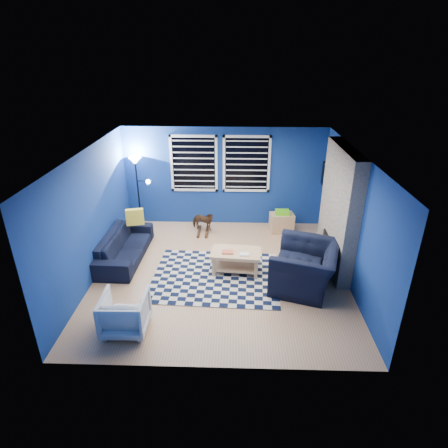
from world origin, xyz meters
The scene contains 18 objects.
floor centered at (0.00, 0.00, 0.00)m, with size 5.00×5.00×0.00m, color tan.
ceiling centered at (0.00, 0.00, 2.50)m, with size 5.00×5.00×0.00m, color white.
wall_back centered at (0.00, 2.50, 1.25)m, with size 5.00×5.00×0.00m, color navy.
wall_left centered at (-2.50, 0.00, 1.25)m, with size 5.00×5.00×0.00m, color navy.
wall_right centered at (2.50, 0.00, 1.25)m, with size 5.00×5.00×0.00m, color navy.
fireplace centered at (2.36, 0.50, 1.20)m, with size 0.65×2.00×2.50m.
window_left centered at (-0.75, 2.46, 1.60)m, with size 1.17×0.06×1.42m.
window_right centered at (0.55, 2.46, 1.60)m, with size 1.17×0.06×1.42m.
tv centered at (2.45, 2.00, 1.40)m, with size 0.07×1.00×0.58m.
rug centered at (-0.09, -0.12, 0.01)m, with size 2.50×2.00×0.02m, color black.
sofa centered at (-2.10, 0.56, 0.29)m, with size 0.79×2.01×0.59m, color black.
armchair_big centered at (1.62, -0.39, 0.42)m, with size 1.14×1.31×0.85m, color black.
armchair_bent centered at (-1.46, -1.73, 0.33)m, with size 0.71×0.73×0.67m, color gray.
rocking_horse centered at (-0.51, 1.86, 0.32)m, with size 0.59×0.27×0.50m, color #442816.
coffee_table centered at (0.31, 0.08, 0.34)m, with size 1.04×0.66×0.50m.
cabinet centered at (1.45, 2.02, 0.25)m, with size 0.61×0.45×0.56m.
floor_lamp centered at (-2.13, 2.25, 1.48)m, with size 0.49×0.30×1.81m.
throw_pillow centered at (-1.95, 1.05, 0.77)m, with size 0.39×0.12×0.37m, color yellow.
Camera 1 is at (0.28, -6.50, 4.16)m, focal length 30.00 mm.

